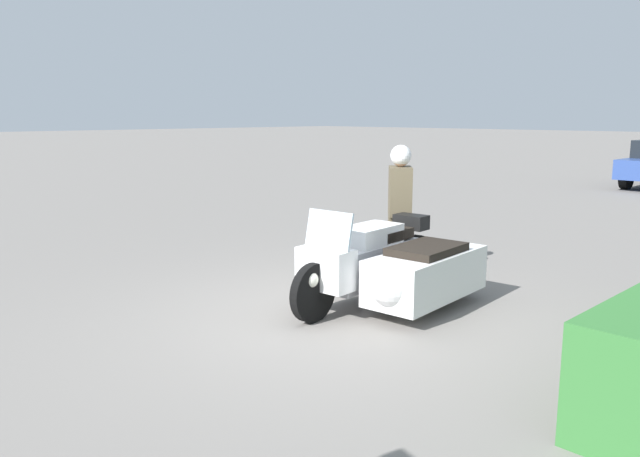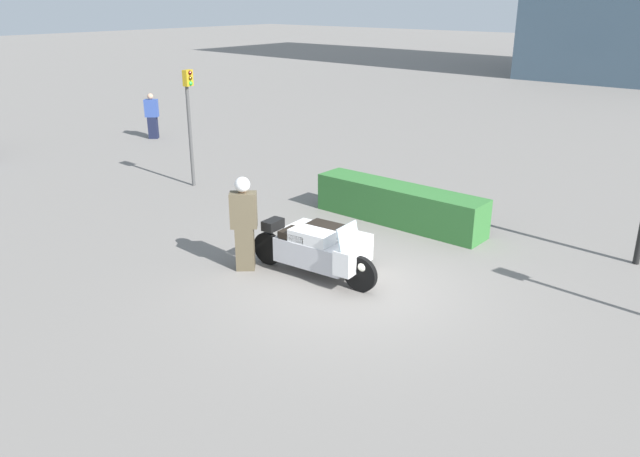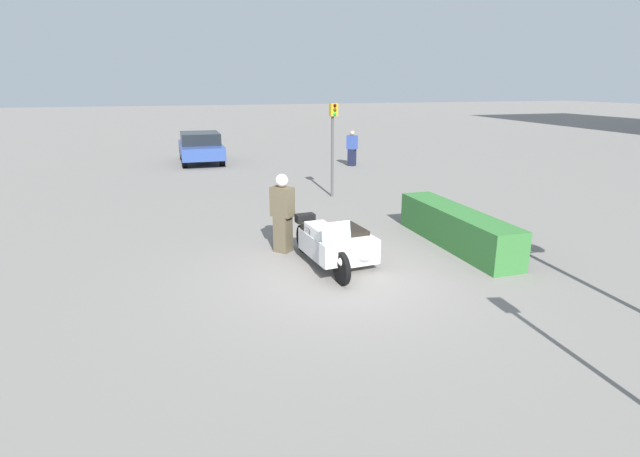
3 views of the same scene
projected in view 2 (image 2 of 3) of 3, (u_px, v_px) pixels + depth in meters
name	position (u px, v px, depth m)	size (l,w,h in m)	color
ground_plane	(349.00, 284.00, 10.94)	(160.00, 160.00, 0.00)	slate
police_motorcycle	(325.00, 247.00, 11.36)	(2.64, 1.36, 1.15)	black
officer_rider	(244.00, 221.00, 11.27)	(0.55, 0.54, 1.76)	brown
hedge_bush_curbside	(399.00, 205.00, 13.79)	(4.02, 0.80, 0.85)	#337033
traffic_light_far	(189.00, 110.00, 15.97)	(0.22, 0.28, 3.03)	#4C4C4C
pedestrian_bystander	(152.00, 116.00, 21.99)	(0.52, 0.50, 1.58)	#191E38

